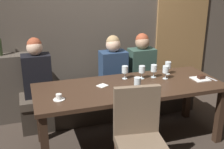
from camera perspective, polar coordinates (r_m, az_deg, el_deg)
ground at (r=3.57m, az=3.44°, el=-13.37°), size 9.00×9.00×0.00m
back_wall_tiled at (r=4.18m, az=-2.41°, el=13.45°), size 6.00×0.12×3.00m
arched_door at (r=4.69m, az=14.32°, el=11.84°), size 0.90×0.05×2.55m
dining_table at (r=3.26m, az=3.67°, el=-3.68°), size 2.20×0.84×0.74m
banquette_bench at (r=4.04m, az=-0.13°, el=-5.55°), size 2.50×0.44×0.45m
chair_near_side at (r=2.65m, az=5.59°, el=-11.84°), size 0.50×0.50×0.98m
diner_redhead at (r=3.69m, az=-15.24°, el=1.09°), size 0.36×0.24×0.77m
diner_bearded at (r=3.83m, az=0.24°, el=2.23°), size 0.36×0.24×0.75m
diner_far_end at (r=3.99m, az=6.10°, el=2.85°), size 0.36×0.24×0.74m
wine_glass_end_right at (r=3.64m, az=11.44°, el=1.79°), size 0.08×0.08×0.16m
wine_glass_far_left at (r=3.02m, az=5.26°, el=-1.47°), size 0.08×0.08×0.16m
wine_glass_end_left at (r=3.40m, az=2.67°, el=0.92°), size 0.08×0.08×0.16m
wine_glass_far_right at (r=3.42m, az=6.16°, el=1.01°), size 0.08×0.08×0.16m
wine_glass_near_right at (r=3.49m, az=8.59°, el=1.17°), size 0.08×0.08×0.16m
wine_glass_center_back at (r=3.46m, az=10.97°, el=0.90°), size 0.08×0.08×0.16m
espresso_cup at (r=2.89m, az=-10.85°, el=-4.65°), size 0.12×0.12×0.06m
dessert_plate at (r=3.58m, az=17.72°, el=-0.72°), size 0.19×0.19×0.05m
fork_on_table at (r=3.64m, az=19.76°, el=-0.82°), size 0.05×0.17×0.01m
folded_napkin at (r=3.21m, az=-1.98°, el=-2.31°), size 0.14×0.14×0.01m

